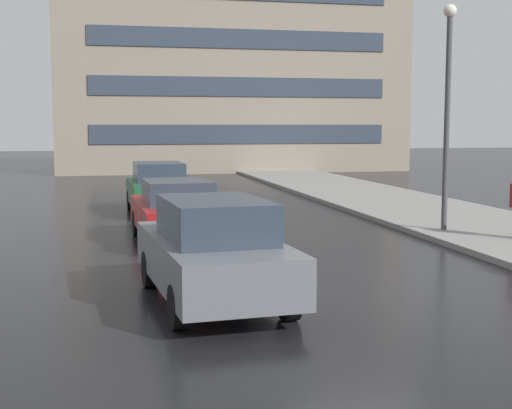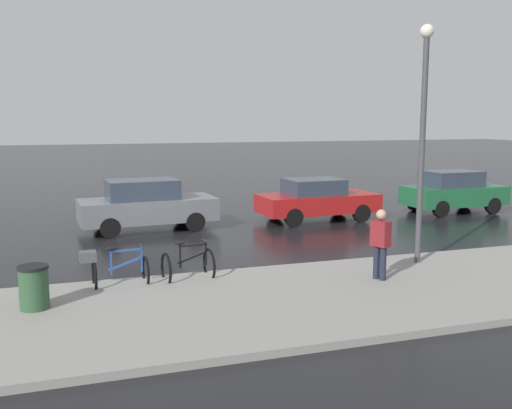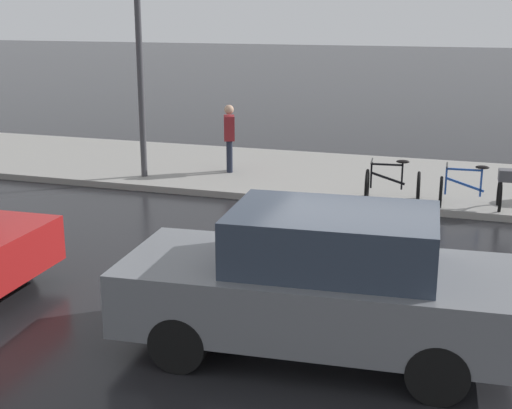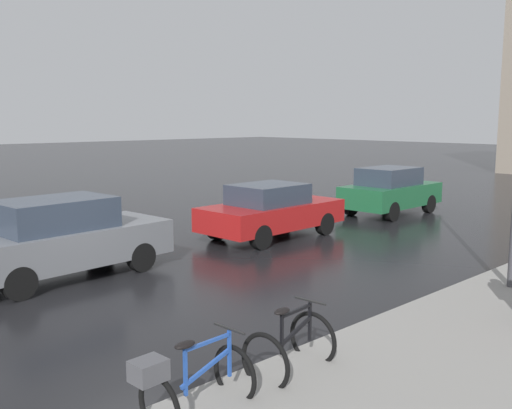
{
  "view_description": "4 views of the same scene",
  "coord_description": "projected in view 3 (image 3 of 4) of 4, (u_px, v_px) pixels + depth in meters",
  "views": [
    {
      "loc": [
        -4.25,
        -11.1,
        2.84
      ],
      "look_at": [
        -0.77,
        4.81,
        1.01
      ],
      "focal_mm": 50.0,
      "sensor_mm": 36.0,
      "label": 1
    },
    {
      "loc": [
        16.21,
        -2.41,
        3.66
      ],
      "look_at": [
        1.63,
        2.39,
        1.34
      ],
      "focal_mm": 40.0,
      "sensor_mm": 36.0,
      "label": 2
    },
    {
      "loc": [
        -9.87,
        -1.7,
        3.81
      ],
      "look_at": [
        0.31,
        1.65,
        0.87
      ],
      "focal_mm": 50.0,
      "sensor_mm": 36.0,
      "label": 3
    },
    {
      "loc": [
        8.74,
        -5.04,
        3.3
      ],
      "look_at": [
        0.79,
        2.41,
        1.66
      ],
      "focal_mm": 40.0,
      "sensor_mm": 36.0,
      "label": 4
    }
  ],
  "objects": [
    {
      "name": "pedestrian",
      "position": [
        229.0,
        137.0,
        16.52
      ],
      "size": [
        0.46,
        0.37,
        1.7
      ],
      "color": "#1E2333",
      "rests_on": "ground"
    },
    {
      "name": "ground_plane",
      "position": [
        355.0,
        276.0,
        10.56
      ],
      "size": [
        140.0,
        140.0,
        0.0
      ],
      "primitive_type": "plane",
      "color": "black"
    },
    {
      "name": "sidewalk_kerb",
      "position": [
        26.0,
        154.0,
        19.06
      ],
      "size": [
        4.8,
        60.0,
        0.14
      ],
      "primitive_type": "cube",
      "color": "gray",
      "rests_on": "ground"
    },
    {
      "name": "bicycle_second",
      "position": [
        392.0,
        187.0,
        14.11
      ],
      "size": [
        0.86,
        1.14,
        0.97
      ],
      "color": "black",
      "rests_on": "ground"
    },
    {
      "name": "bicycle_nearest",
      "position": [
        479.0,
        189.0,
        13.63
      ],
      "size": [
        0.76,
        1.43,
        0.96
      ],
      "color": "black",
      "rests_on": "ground"
    },
    {
      "name": "streetlamp",
      "position": [
        138.0,
        26.0,
        15.39
      ],
      "size": [
        0.33,
        0.33,
        5.84
      ],
      "color": "#424247",
      "rests_on": "ground"
    },
    {
      "name": "car_grey",
      "position": [
        320.0,
        282.0,
        8.01
      ],
      "size": [
        2.16,
        4.52,
        1.69
      ],
      "color": "slate",
      "rests_on": "ground"
    }
  ]
}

